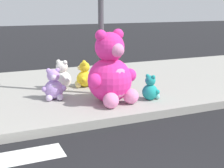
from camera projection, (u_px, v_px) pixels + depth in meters
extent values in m
cube|color=#9E9B93|center=(45.00, 93.00, 6.84)|extent=(28.00, 4.40, 0.15)
cylinder|color=#4C4C51|center=(101.00, 14.00, 6.11)|extent=(0.11, 0.11, 3.20)
sphere|color=#F22D93|center=(110.00, 80.00, 5.89)|extent=(0.83, 0.83, 0.83)
ellipsoid|color=pink|center=(119.00, 83.00, 5.66)|extent=(0.48, 0.28, 0.54)
sphere|color=#F22D93|center=(110.00, 47.00, 5.74)|extent=(0.54, 0.54, 0.54)
sphere|color=pink|center=(117.00, 50.00, 5.57)|extent=(0.25, 0.25, 0.25)
sphere|color=#F22D93|center=(118.00, 34.00, 5.80)|extent=(0.21, 0.21, 0.21)
sphere|color=#F22D93|center=(130.00, 75.00, 6.02)|extent=(0.26, 0.26, 0.26)
sphere|color=pink|center=(131.00, 96.00, 5.81)|extent=(0.28, 0.28, 0.28)
sphere|color=#F22D93|center=(101.00, 35.00, 5.58)|extent=(0.21, 0.21, 0.21)
sphere|color=#F22D93|center=(95.00, 81.00, 5.57)|extent=(0.26, 0.26, 0.26)
sphere|color=pink|center=(111.00, 101.00, 5.55)|extent=(0.28, 0.28, 0.28)
sphere|color=white|center=(62.00, 80.00, 6.85)|extent=(0.39, 0.39, 0.39)
ellipsoid|color=white|center=(58.00, 81.00, 6.73)|extent=(0.20, 0.22, 0.25)
sphere|color=white|center=(62.00, 67.00, 6.78)|extent=(0.25, 0.25, 0.25)
sphere|color=white|center=(59.00, 68.00, 6.69)|extent=(0.12, 0.12, 0.12)
sphere|color=white|center=(65.00, 62.00, 6.71)|extent=(0.10, 0.10, 0.10)
sphere|color=white|center=(68.00, 80.00, 6.72)|extent=(0.12, 0.12, 0.12)
sphere|color=white|center=(62.00, 88.00, 6.69)|extent=(0.13, 0.13, 0.13)
sphere|color=white|center=(58.00, 62.00, 6.80)|extent=(0.10, 0.10, 0.10)
sphere|color=white|center=(54.00, 78.00, 6.89)|extent=(0.12, 0.12, 0.12)
sphere|color=white|center=(54.00, 87.00, 6.79)|extent=(0.13, 0.13, 0.13)
sphere|color=yellow|center=(85.00, 79.00, 7.02)|extent=(0.36, 0.36, 0.36)
ellipsoid|color=#F0DB80|center=(79.00, 79.00, 7.00)|extent=(0.12, 0.21, 0.23)
sphere|color=yellow|center=(84.00, 67.00, 6.96)|extent=(0.23, 0.23, 0.23)
sphere|color=#F0DB80|center=(80.00, 68.00, 6.94)|extent=(0.11, 0.11, 0.11)
sphere|color=yellow|center=(85.00, 64.00, 6.86)|extent=(0.09, 0.09, 0.09)
sphere|color=yellow|center=(83.00, 79.00, 6.85)|extent=(0.11, 0.11, 0.11)
sphere|color=#F0DB80|center=(78.00, 85.00, 6.93)|extent=(0.12, 0.12, 0.12)
sphere|color=yellow|center=(84.00, 62.00, 7.01)|extent=(0.09, 0.09, 0.09)
sphere|color=yellow|center=(82.00, 76.00, 7.17)|extent=(0.11, 0.11, 0.11)
sphere|color=#F0DB80|center=(78.00, 83.00, 7.12)|extent=(0.12, 0.12, 0.12)
sphere|color=olive|center=(108.00, 79.00, 6.98)|extent=(0.38, 0.38, 0.38)
ellipsoid|color=tan|center=(102.00, 79.00, 6.98)|extent=(0.16, 0.22, 0.25)
sphere|color=olive|center=(108.00, 66.00, 6.91)|extent=(0.25, 0.25, 0.25)
sphere|color=tan|center=(103.00, 67.00, 6.91)|extent=(0.11, 0.11, 0.11)
sphere|color=olive|center=(108.00, 62.00, 6.80)|extent=(0.09, 0.09, 0.09)
sphere|color=olive|center=(105.00, 79.00, 6.80)|extent=(0.12, 0.12, 0.12)
sphere|color=tan|center=(100.00, 85.00, 6.91)|extent=(0.13, 0.13, 0.13)
sphere|color=olive|center=(108.00, 61.00, 6.97)|extent=(0.09, 0.09, 0.09)
sphere|color=olive|center=(106.00, 76.00, 7.15)|extent=(0.12, 0.12, 0.12)
sphere|color=tan|center=(101.00, 83.00, 7.11)|extent=(0.13, 0.13, 0.13)
sphere|color=#B28CD8|center=(54.00, 89.00, 6.11)|extent=(0.37, 0.37, 0.37)
ellipsoid|color=silver|center=(54.00, 91.00, 5.99)|extent=(0.21, 0.12, 0.24)
sphere|color=#B28CD8|center=(53.00, 75.00, 6.05)|extent=(0.24, 0.24, 0.24)
sphere|color=silver|center=(54.00, 77.00, 5.95)|extent=(0.11, 0.11, 0.11)
sphere|color=#B28CD8|center=(58.00, 70.00, 6.04)|extent=(0.09, 0.09, 0.09)
sphere|color=#B28CD8|center=(63.00, 88.00, 6.10)|extent=(0.12, 0.12, 0.12)
sphere|color=silver|center=(60.00, 97.00, 6.02)|extent=(0.13, 0.13, 0.13)
sphere|color=#B28CD8|center=(48.00, 71.00, 6.01)|extent=(0.09, 0.09, 0.09)
sphere|color=#B28CD8|center=(45.00, 89.00, 6.03)|extent=(0.12, 0.12, 0.12)
sphere|color=silver|center=(49.00, 98.00, 5.97)|extent=(0.13, 0.13, 0.13)
sphere|color=teal|center=(150.00, 92.00, 6.06)|extent=(0.30, 0.30, 0.30)
ellipsoid|color=#7BBFBC|center=(153.00, 91.00, 6.13)|extent=(0.12, 0.18, 0.20)
sphere|color=teal|center=(150.00, 81.00, 6.00)|extent=(0.20, 0.20, 0.20)
sphere|color=#7BBFBC|center=(153.00, 80.00, 6.06)|extent=(0.09, 0.09, 0.09)
sphere|color=teal|center=(148.00, 76.00, 6.03)|extent=(0.08, 0.08, 0.08)
sphere|color=teal|center=(145.00, 89.00, 6.18)|extent=(0.09, 0.09, 0.09)
sphere|color=#7BBFBC|center=(151.00, 95.00, 6.23)|extent=(0.10, 0.10, 0.10)
sphere|color=teal|center=(153.00, 77.00, 5.94)|extent=(0.08, 0.08, 0.08)
sphere|color=teal|center=(157.00, 92.00, 5.98)|extent=(0.09, 0.09, 0.09)
sphere|color=#7BBFBC|center=(157.00, 97.00, 6.11)|extent=(0.10, 0.10, 0.10)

